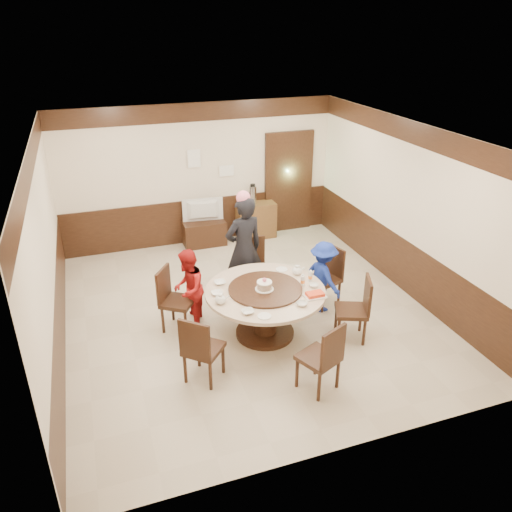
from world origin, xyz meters
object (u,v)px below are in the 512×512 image
object	(u,v)px
shrimp_platter	(315,295)
side_cabinet	(256,220)
person_standing	(244,249)
person_blue	(323,277)
birthday_cake	(264,285)
television	(203,211)
banquet_table	(265,303)
tv_stand	(204,233)
thermos	(253,195)
person_red	(188,289)

from	to	relation	value
shrimp_platter	side_cabinet	world-z (taller)	shrimp_platter
person_standing	person_blue	world-z (taller)	person_standing
birthday_cake	television	world-z (taller)	television
banquet_table	side_cabinet	xyz separation A→B (m)	(1.06, 3.46, -0.16)
person_blue	side_cabinet	size ratio (longest dim) A/B	1.45
person_blue	shrimp_platter	bearing A→B (deg)	133.55
tv_stand	television	bearing A→B (deg)	0.00
thermos	person_standing	bearing A→B (deg)	-112.01
person_red	thermos	bearing A→B (deg)	166.80
shrimp_platter	tv_stand	distance (m)	3.92
person_blue	birthday_cake	bearing A→B (deg)	96.92
birthday_cake	thermos	bearing A→B (deg)	73.80
person_standing	tv_stand	world-z (taller)	person_standing
person_blue	shrimp_platter	size ratio (longest dim) A/B	3.87
person_blue	shrimp_platter	world-z (taller)	person_blue
birthday_cake	person_red	bearing A→B (deg)	145.36
television	thermos	world-z (taller)	thermos
shrimp_platter	television	xyz separation A→B (m)	(-0.65, 3.83, -0.04)
person_red	tv_stand	size ratio (longest dim) A/B	1.44
person_standing	television	distance (m)	2.31
person_red	shrimp_platter	world-z (taller)	person_red
person_blue	television	xyz separation A→B (m)	(-1.16, 3.06, 0.15)
person_standing	thermos	distance (m)	2.52
person_red	birthday_cake	distance (m)	1.18
person_blue	tv_stand	size ratio (longest dim) A/B	1.37
person_standing	tv_stand	xyz separation A→B (m)	(-0.12, 2.30, -0.63)
banquet_table	thermos	size ratio (longest dim) A/B	4.51
birthday_cake	tv_stand	size ratio (longest dim) A/B	0.31
person_red	side_cabinet	bearing A→B (deg)	165.89
person_blue	birthday_cake	distance (m)	1.22
tv_stand	person_standing	bearing A→B (deg)	-87.13
person_red	person_standing	bearing A→B (deg)	137.69
person_red	person_blue	bearing A→B (deg)	104.60
birthday_cake	thermos	size ratio (longest dim) A/B	0.70
banquet_table	birthday_cake	size ratio (longest dim) A/B	6.48
person_standing	television	bearing A→B (deg)	-97.41
person_standing	birthday_cake	xyz separation A→B (m)	(-0.07, -1.16, -0.04)
birthday_cake	television	distance (m)	3.47
banquet_table	tv_stand	bearing A→B (deg)	91.14
television	thermos	distance (m)	1.08
banquet_table	person_red	xyz separation A→B (m)	(-0.98, 0.63, 0.08)
tv_stand	person_red	bearing A→B (deg)	-108.01
person_red	side_cabinet	size ratio (longest dim) A/B	1.53
television	side_cabinet	size ratio (longest dim) A/B	1.02
person_standing	television	size ratio (longest dim) A/B	2.17
banquet_table	person_red	distance (m)	1.17
shrimp_platter	person_red	bearing A→B (deg)	146.59
side_cabinet	banquet_table	bearing A→B (deg)	-107.00
shrimp_platter	person_blue	bearing A→B (deg)	56.48
person_standing	side_cabinet	size ratio (longest dim) A/B	2.21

